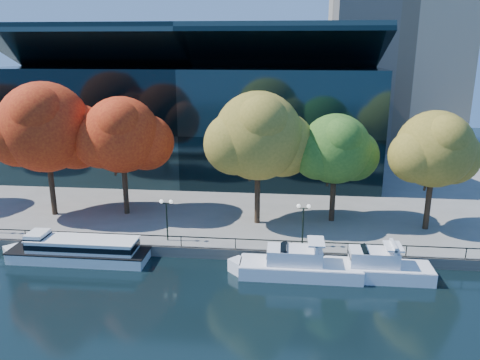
# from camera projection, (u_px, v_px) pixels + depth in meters

# --- Properties ---
(ground) EXTENTS (160.00, 160.00, 0.00)m
(ground) POSITION_uv_depth(u_px,v_px,m) (173.00, 273.00, 39.99)
(ground) COLOR black
(ground) RESTS_ON ground
(promenade) EXTENTS (90.00, 67.08, 1.00)m
(promenade) POSITION_uv_depth(u_px,v_px,m) (228.00, 164.00, 74.64)
(promenade) COLOR slate
(promenade) RESTS_ON ground
(railing) EXTENTS (88.20, 0.08, 0.99)m
(railing) POSITION_uv_depth(u_px,v_px,m) (181.00, 237.00, 42.57)
(railing) COLOR black
(railing) RESTS_ON promenade
(convention_building) EXTENTS (50.00, 24.57, 21.43)m
(convention_building) POSITION_uv_depth(u_px,v_px,m) (196.00, 118.00, 68.45)
(convention_building) COLOR black
(convention_building) RESTS_ON ground
(tour_boat) EXTENTS (13.73, 3.06, 2.61)m
(tour_boat) POSITION_uv_depth(u_px,v_px,m) (75.00, 249.00, 41.94)
(tour_boat) COLOR white
(tour_boat) RESTS_ON ground
(cruiser_near) EXTENTS (11.25, 2.90, 3.26)m
(cruiser_near) POSITION_uv_depth(u_px,v_px,m) (295.00, 265.00, 39.17)
(cruiser_near) COLOR white
(cruiser_near) RESTS_ON ground
(cruiser_far) EXTENTS (9.83, 2.72, 3.21)m
(cruiser_far) POSITION_uv_depth(u_px,v_px,m) (373.00, 267.00, 38.80)
(cruiser_far) COLOR white
(cruiser_far) RESTS_ON ground
(tree_1) EXTENTS (11.75, 9.64, 14.27)m
(tree_1) POSITION_uv_depth(u_px,v_px,m) (47.00, 129.00, 48.43)
(tree_1) COLOR black
(tree_1) RESTS_ON promenade
(tree_2) EXTENTS (10.02, 8.22, 12.73)m
(tree_2) POSITION_uv_depth(u_px,v_px,m) (123.00, 137.00, 48.91)
(tree_2) COLOR black
(tree_2) RESTS_ON promenade
(tree_3) EXTENTS (11.02, 9.04, 13.54)m
(tree_3) POSITION_uv_depth(u_px,v_px,m) (260.00, 138.00, 46.11)
(tree_3) COLOR black
(tree_3) RESTS_ON promenade
(tree_4) EXTENTS (8.86, 7.26, 11.25)m
(tree_4) POSITION_uv_depth(u_px,v_px,m) (337.00, 150.00, 47.06)
(tree_4) COLOR black
(tree_4) RESTS_ON promenade
(tree_5) EXTENTS (9.26, 7.59, 11.87)m
(tree_5) POSITION_uv_depth(u_px,v_px,m) (436.00, 151.00, 44.74)
(tree_5) COLOR black
(tree_5) RESTS_ON promenade
(lamp_1) EXTENTS (1.26, 0.36, 4.03)m
(lamp_1) POSITION_uv_depth(u_px,v_px,m) (166.00, 210.00, 43.35)
(lamp_1) COLOR black
(lamp_1) RESTS_ON promenade
(lamp_2) EXTENTS (1.26, 0.36, 4.03)m
(lamp_2) POSITION_uv_depth(u_px,v_px,m) (303.00, 215.00, 42.12)
(lamp_2) COLOR black
(lamp_2) RESTS_ON promenade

